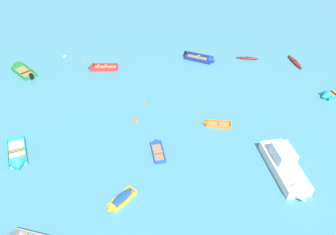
{
  "coord_description": "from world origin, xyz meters",
  "views": [
    {
      "loc": [
        -3.76,
        -5.68,
        21.13
      ],
      "look_at": [
        0.0,
        20.35,
        0.15
      ],
      "focal_mm": 35.43,
      "sensor_mm": 36.0,
      "label": 1
    }
  ],
  "objects_px": {
    "mooring_buoy_midfield": "(145,102)",
    "kayak_maroon_near_left": "(295,62)",
    "rowboat_green_back_row_left": "(20,68)",
    "rowboat_yellow_distant_center": "(118,202)",
    "mooring_buoy_trailing": "(65,57)",
    "mooring_buoy_outer_edge": "(136,121)",
    "motor_launch_white_outer_left": "(287,170)",
    "mooring_buoy_between_boats_right": "(84,61)",
    "rowboat_deep_blue_far_left": "(206,59)",
    "rowboat_orange_outer_right": "(211,124)",
    "kayak_maroon_near_camera": "(247,58)",
    "rowboat_red_center": "(97,67)",
    "rowboat_blue_cluster_outer": "(157,146)",
    "rowboat_turquoise_midfield_right": "(18,161)",
    "rowboat_turquoise_foreground_center": "(329,96)"
  },
  "relations": [
    {
      "from": "mooring_buoy_between_boats_right",
      "to": "rowboat_green_back_row_left",
      "type": "bearing_deg",
      "value": -171.31
    },
    {
      "from": "kayak_maroon_near_camera",
      "to": "rowboat_turquoise_foreground_center",
      "type": "distance_m",
      "value": 11.43
    },
    {
      "from": "rowboat_green_back_row_left",
      "to": "rowboat_yellow_distant_center",
      "type": "bearing_deg",
      "value": -62.33
    },
    {
      "from": "motor_launch_white_outer_left",
      "to": "mooring_buoy_midfield",
      "type": "xyz_separation_m",
      "value": [
        -10.78,
        12.14,
        -0.65
      ]
    },
    {
      "from": "rowboat_turquoise_midfield_right",
      "to": "motor_launch_white_outer_left",
      "type": "bearing_deg",
      "value": -11.89
    },
    {
      "from": "mooring_buoy_between_boats_right",
      "to": "kayak_maroon_near_camera",
      "type": "bearing_deg",
      "value": -6.73
    },
    {
      "from": "rowboat_red_center",
      "to": "rowboat_deep_blue_far_left",
      "type": "relative_size",
      "value": 0.93
    },
    {
      "from": "rowboat_green_back_row_left",
      "to": "rowboat_red_center",
      "type": "bearing_deg",
      "value": -6.77
    },
    {
      "from": "rowboat_yellow_distant_center",
      "to": "rowboat_blue_cluster_outer",
      "type": "relative_size",
      "value": 0.84
    },
    {
      "from": "kayak_maroon_near_left",
      "to": "rowboat_green_back_row_left",
      "type": "relative_size",
      "value": 0.85
    },
    {
      "from": "rowboat_turquoise_midfield_right",
      "to": "kayak_maroon_near_left",
      "type": "height_order",
      "value": "rowboat_turquoise_midfield_right"
    },
    {
      "from": "rowboat_red_center",
      "to": "rowboat_green_back_row_left",
      "type": "relative_size",
      "value": 0.89
    },
    {
      "from": "motor_launch_white_outer_left",
      "to": "mooring_buoy_between_boats_right",
      "type": "bearing_deg",
      "value": 128.57
    },
    {
      "from": "mooring_buoy_outer_edge",
      "to": "rowboat_green_back_row_left",
      "type": "bearing_deg",
      "value": 138.27
    },
    {
      "from": "rowboat_yellow_distant_center",
      "to": "rowboat_orange_outer_right",
      "type": "relative_size",
      "value": 0.87
    },
    {
      "from": "rowboat_turquoise_midfield_right",
      "to": "rowboat_orange_outer_right",
      "type": "xyz_separation_m",
      "value": [
        17.92,
        2.61,
        -0.06
      ]
    },
    {
      "from": "rowboat_turquoise_midfield_right",
      "to": "mooring_buoy_outer_edge",
      "type": "xyz_separation_m",
      "value": [
        10.61,
        4.26,
        -0.19
      ]
    },
    {
      "from": "kayak_maroon_near_camera",
      "to": "rowboat_turquoise_midfield_right",
      "type": "xyz_separation_m",
      "value": [
        -25.95,
        -15.1,
        0.06
      ]
    },
    {
      "from": "mooring_buoy_trailing",
      "to": "mooring_buoy_outer_edge",
      "type": "xyz_separation_m",
      "value": [
        8.49,
        -14.92,
        0.0
      ]
    },
    {
      "from": "kayak_maroon_near_camera",
      "to": "rowboat_yellow_distant_center",
      "type": "height_order",
      "value": "rowboat_yellow_distant_center"
    },
    {
      "from": "rowboat_yellow_distant_center",
      "to": "kayak_maroon_near_left",
      "type": "height_order",
      "value": "rowboat_yellow_distant_center"
    },
    {
      "from": "rowboat_orange_outer_right",
      "to": "mooring_buoy_midfield",
      "type": "bearing_deg",
      "value": 142.17
    },
    {
      "from": "rowboat_turquoise_midfield_right",
      "to": "rowboat_green_back_row_left",
      "type": "relative_size",
      "value": 1.02
    },
    {
      "from": "mooring_buoy_outer_edge",
      "to": "rowboat_turquoise_foreground_center",
      "type": "bearing_deg",
      "value": 3.08
    },
    {
      "from": "kayak_maroon_near_camera",
      "to": "mooring_buoy_midfield",
      "type": "xyz_separation_m",
      "value": [
        -14.18,
        -7.7,
        -0.13
      ]
    },
    {
      "from": "rowboat_yellow_distant_center",
      "to": "rowboat_red_center",
      "type": "bearing_deg",
      "value": 95.7
    },
    {
      "from": "motor_launch_white_outer_left",
      "to": "rowboat_turquoise_foreground_center",
      "type": "bearing_deg",
      "value": 47.0
    },
    {
      "from": "mooring_buoy_midfield",
      "to": "kayak_maroon_near_left",
      "type": "bearing_deg",
      "value": 16.27
    },
    {
      "from": "rowboat_red_center",
      "to": "mooring_buoy_between_boats_right",
      "type": "height_order",
      "value": "rowboat_red_center"
    },
    {
      "from": "rowboat_deep_blue_far_left",
      "to": "rowboat_orange_outer_right",
      "type": "distance_m",
      "value": 12.96
    },
    {
      "from": "rowboat_red_center",
      "to": "rowboat_blue_cluster_outer",
      "type": "height_order",
      "value": "rowboat_red_center"
    },
    {
      "from": "rowboat_yellow_distant_center",
      "to": "rowboat_turquoise_foreground_center",
      "type": "relative_size",
      "value": 0.71
    },
    {
      "from": "rowboat_orange_outer_right",
      "to": "kayak_maroon_near_left",
      "type": "bearing_deg",
      "value": 37.58
    },
    {
      "from": "kayak_maroon_near_camera",
      "to": "rowboat_green_back_row_left",
      "type": "xyz_separation_m",
      "value": [
        -28.96,
        1.32,
        0.09
      ]
    },
    {
      "from": "kayak_maroon_near_left",
      "to": "rowboat_green_back_row_left",
      "type": "height_order",
      "value": "rowboat_green_back_row_left"
    },
    {
      "from": "kayak_maroon_near_camera",
      "to": "motor_launch_white_outer_left",
      "type": "height_order",
      "value": "motor_launch_white_outer_left"
    },
    {
      "from": "rowboat_turquoise_midfield_right",
      "to": "rowboat_blue_cluster_outer",
      "type": "relative_size",
      "value": 1.44
    },
    {
      "from": "mooring_buoy_outer_edge",
      "to": "rowboat_yellow_distant_center",
      "type": "bearing_deg",
      "value": -101.56
    },
    {
      "from": "rowboat_yellow_distant_center",
      "to": "mooring_buoy_trailing",
      "type": "relative_size",
      "value": 6.79
    },
    {
      "from": "mooring_buoy_outer_edge",
      "to": "mooring_buoy_midfield",
      "type": "height_order",
      "value": "mooring_buoy_outer_edge"
    },
    {
      "from": "rowboat_turquoise_midfield_right",
      "to": "kayak_maroon_near_left",
      "type": "xyz_separation_m",
      "value": [
        31.69,
        13.21,
        -0.02
      ]
    },
    {
      "from": "mooring_buoy_between_boats_right",
      "to": "mooring_buoy_midfield",
      "type": "xyz_separation_m",
      "value": [
        7.04,
        -10.2,
        0.0
      ]
    },
    {
      "from": "rowboat_blue_cluster_outer",
      "to": "mooring_buoy_between_boats_right",
      "type": "bearing_deg",
      "value": 113.21
    },
    {
      "from": "rowboat_blue_cluster_outer",
      "to": "mooring_buoy_trailing",
      "type": "xyz_separation_m",
      "value": [
        -10.1,
        19.06,
        -0.16
      ]
    },
    {
      "from": "rowboat_blue_cluster_outer",
      "to": "rowboat_orange_outer_right",
      "type": "bearing_deg",
      "value": 23.6
    },
    {
      "from": "rowboat_turquoise_midfield_right",
      "to": "rowboat_deep_blue_far_left",
      "type": "bearing_deg",
      "value": 36.91
    },
    {
      "from": "motor_launch_white_outer_left",
      "to": "rowboat_deep_blue_far_left",
      "type": "height_order",
      "value": "motor_launch_white_outer_left"
    },
    {
      "from": "kayak_maroon_near_left",
      "to": "mooring_buoy_midfield",
      "type": "xyz_separation_m",
      "value": [
        -19.93,
        -5.82,
        -0.17
      ]
    },
    {
      "from": "rowboat_red_center",
      "to": "motor_launch_white_outer_left",
      "type": "relative_size",
      "value": 0.58
    },
    {
      "from": "rowboat_yellow_distant_center",
      "to": "rowboat_turquoise_foreground_center",
      "type": "distance_m",
      "value": 25.94
    }
  ]
}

